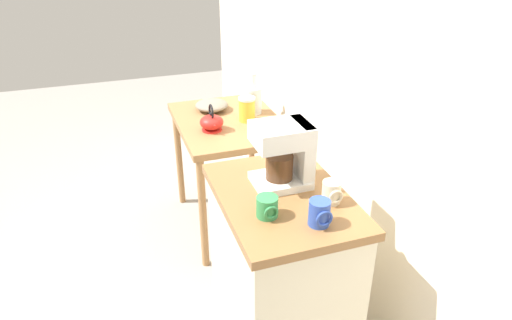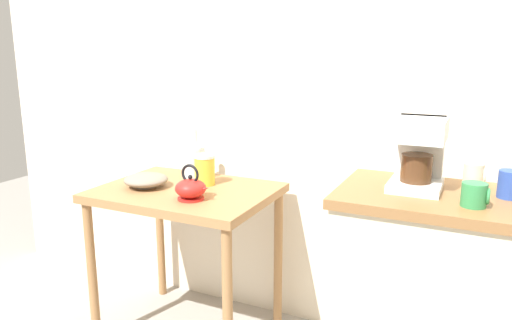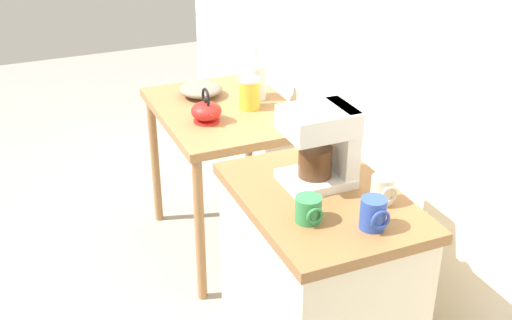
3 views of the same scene
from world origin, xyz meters
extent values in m
plane|color=gray|center=(0.00, 0.00, 0.00)|extent=(8.00, 8.00, 0.00)
cube|color=beige|center=(0.10, 0.50, 1.40)|extent=(4.40, 0.10, 2.80)
cube|color=#9E7044|center=(-0.56, 0.08, 0.74)|extent=(0.82, 0.62, 0.04)
cylinder|color=#9E7044|center=(-0.93, -0.19, 0.36)|extent=(0.04, 0.04, 0.72)
cylinder|color=#9E7044|center=(-0.19, -0.19, 0.36)|extent=(0.04, 0.04, 0.72)
cylinder|color=#9E7044|center=(-0.93, 0.35, 0.36)|extent=(0.04, 0.04, 0.72)
cylinder|color=#9E7044|center=(-0.19, 0.35, 0.36)|extent=(0.04, 0.04, 0.72)
cube|color=beige|center=(0.57, -0.02, 0.44)|extent=(0.66, 0.46, 0.87)
cube|color=olive|center=(0.57, -0.02, 0.89)|extent=(0.69, 0.49, 0.04)
cylinder|color=gray|center=(-0.74, 0.02, 0.77)|extent=(0.09, 0.09, 0.01)
ellipsoid|color=gray|center=(-0.74, 0.02, 0.80)|extent=(0.21, 0.21, 0.06)
cylinder|color=red|center=(-0.44, -0.06, 0.77)|extent=(0.12, 0.12, 0.01)
ellipsoid|color=red|center=(-0.44, -0.06, 0.81)|extent=(0.14, 0.14, 0.08)
cone|color=red|center=(-0.37, -0.06, 0.82)|extent=(0.07, 0.03, 0.05)
sphere|color=black|center=(-0.44, -0.06, 0.86)|extent=(0.02, 0.02, 0.02)
torus|color=black|center=(-0.44, -0.06, 0.88)|extent=(0.09, 0.01, 0.09)
cylinder|color=silver|center=(-0.62, 0.26, 0.84)|extent=(0.11, 0.11, 0.17)
cylinder|color=silver|center=(-0.62, 0.26, 0.97)|extent=(0.04, 0.04, 0.09)
cylinder|color=gold|center=(-0.51, 0.18, 0.83)|extent=(0.10, 0.10, 0.13)
cylinder|color=white|center=(-0.51, 0.18, 0.90)|extent=(0.10, 0.10, 0.01)
cube|color=white|center=(0.49, 0.00, 0.93)|extent=(0.18, 0.22, 0.03)
cube|color=white|center=(0.49, 0.09, 1.04)|extent=(0.16, 0.05, 0.26)
cube|color=white|center=(0.49, 0.00, 1.13)|extent=(0.18, 0.22, 0.08)
cylinder|color=#4C2D19|center=(0.49, -0.01, 0.99)|extent=(0.11, 0.11, 0.10)
cylinder|color=#338C4C|center=(0.69, -0.13, 0.95)|extent=(0.08, 0.08, 0.08)
torus|color=#338C4C|center=(0.73, -0.13, 0.95)|extent=(0.01, 0.05, 0.05)
cylinder|color=beige|center=(0.68, 0.13, 0.95)|extent=(0.07, 0.07, 0.09)
torus|color=beige|center=(0.72, 0.13, 0.95)|extent=(0.01, 0.06, 0.06)
cylinder|color=#2D4CAD|center=(0.80, 0.03, 0.96)|extent=(0.08, 0.08, 0.10)
torus|color=#2D4CAD|center=(0.84, 0.03, 0.96)|extent=(0.01, 0.06, 0.06)
camera|label=1|loc=(2.00, -0.62, 1.88)|focal=32.77mm
camera|label=2|loc=(0.69, -1.76, 1.40)|focal=33.61mm
camera|label=3|loc=(2.17, -0.92, 1.97)|focal=46.65mm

